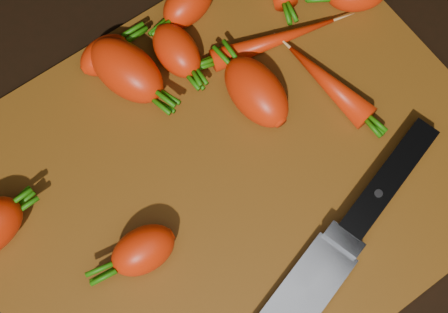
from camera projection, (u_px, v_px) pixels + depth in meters
ground at (230, 176)px, 0.63m from camera, size 2.00×2.00×0.01m
cutting_board at (230, 172)px, 0.62m from camera, size 0.50×0.40×0.01m
carrot_1 at (143, 250)px, 0.57m from camera, size 0.06×0.05×0.04m
carrot_2 at (126, 70)px, 0.62m from camera, size 0.07×0.10×0.05m
carrot_3 at (256, 92)px, 0.61m from camera, size 0.05×0.08×0.05m
carrot_4 at (188, 3)px, 0.65m from camera, size 0.07×0.06×0.04m
carrot_5 at (105, 55)px, 0.63m from camera, size 0.06×0.04×0.04m
carrot_8 at (274, 41)px, 0.65m from camera, size 0.14×0.06×0.02m
carrot_9 at (328, 83)px, 0.63m from camera, size 0.04×0.11×0.03m
carrot_10 at (177, 51)px, 0.63m from camera, size 0.04×0.07×0.04m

